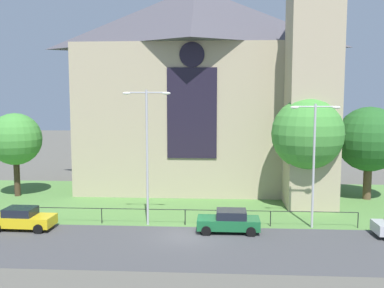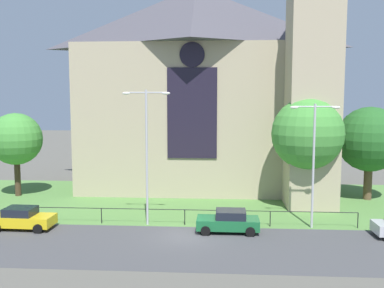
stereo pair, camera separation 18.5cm
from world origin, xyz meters
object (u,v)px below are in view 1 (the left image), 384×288
Objects in this scene: tree_left_far at (15,139)px; parked_car_yellow at (23,219)px; tree_right_far at (369,139)px; tree_right_near at (307,135)px; streetlamp_near at (147,142)px; parked_car_green at (229,221)px; church_building at (203,86)px; streetlamp_far at (314,150)px.

tree_left_far reaches higher than parked_car_yellow.
tree_right_near is at bearing -147.20° from tree_right_far.
streetlamp_near is 10.09m from parked_car_yellow.
tree_right_far is (31.95, 0.66, 0.12)m from tree_left_far.
parked_car_green is at bearing 2.77° from parked_car_yellow.
church_building is 3.14× the size of tree_right_far.
tree_left_far is at bearing 148.40° from streetlamp_near.
tree_right_far reaches higher than parked_car_yellow.
parked_car_green is (-6.37, -6.33, -5.39)m from tree_right_near.
church_building reaches higher than tree_left_far.
streetlamp_far is 7.63m from parked_car_green.
tree_right_near is 5.05m from streetlamp_far.
streetlamp_near is 1.11× the size of streetlamp_far.
tree_right_near is 13.12m from streetlamp_near.
tree_left_far is 0.93× the size of tree_right_far.
tree_right_near reaches higher than parked_car_yellow.
tree_right_near is at bearing -7.46° from tree_left_far.
tree_left_far is 1.82× the size of parked_car_green.
church_building is 3.38× the size of tree_left_far.
church_building reaches higher than streetlamp_far.
streetlamp_far reaches higher than parked_car_green.
streetlamp_far reaches higher than parked_car_yellow.
tree_right_far is 1.97× the size of parked_car_green.
tree_right_near is at bearing 22.31° from streetlamp_near.
streetlamp_near is (-18.38, -9.00, 0.60)m from tree_right_far.
church_building is at bearing 135.33° from tree_right_near.
tree_left_far is at bearing -162.93° from church_building.
parked_car_yellow is at bearing -62.84° from tree_left_far.
tree_right_far is at bearing -17.02° from church_building.
streetlamp_far is at bearing -58.99° from church_building.
church_building is 2.70× the size of streetlamp_near.
church_building reaches higher than parked_car_green.
streetlamp_near is (-12.14, -4.98, -0.14)m from tree_right_near.
tree_right_far is at bearing 53.07° from streetlamp_far.
parked_car_green is at bearing -166.98° from streetlamp_far.
streetlamp_far is at bearing 6.35° from parked_car_yellow.
church_building is 6.11× the size of parked_car_yellow.
streetlamp_near reaches higher than streetlamp_far.
tree_right_near is at bearing -134.78° from parked_car_green.
parked_car_green is at bearing -140.60° from tree_right_far.
church_building is at bearing 17.07° from tree_left_far.
church_building is 12.90m from tree_right_near.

